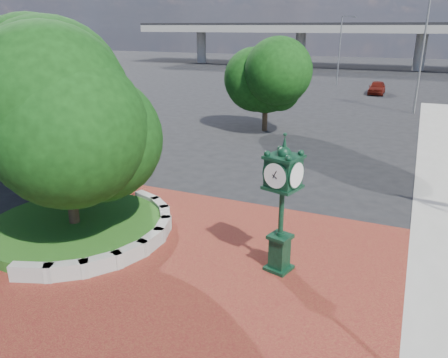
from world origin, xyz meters
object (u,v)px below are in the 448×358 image
post_clock (282,200)px  street_lamp_near (427,43)px  parked_car (377,88)px  street_lamp_far (341,46)px

post_clock → street_lamp_near: bearing=83.5°
parked_car → street_lamp_near: 12.37m
parked_car → post_clock: bearing=-89.3°
street_lamp_near → post_clock: bearing=-96.5°
street_lamp_near → street_lamp_far: (-9.33, 15.97, -0.94)m
street_lamp_near → street_lamp_far: street_lamp_near is taller
post_clock → street_lamp_near: (3.27, 28.65, 3.37)m
parked_car → street_lamp_far: bearing=131.9°
parked_car → street_lamp_far: 8.49m
post_clock → street_lamp_near: street_lamp_near is taller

